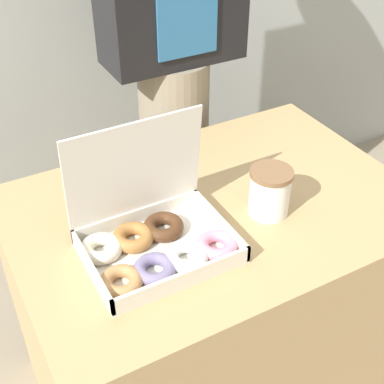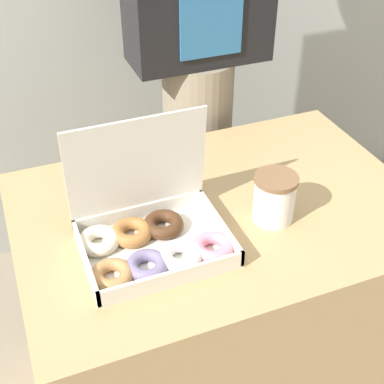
# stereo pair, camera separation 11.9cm
# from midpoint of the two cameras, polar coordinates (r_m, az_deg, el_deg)

# --- Properties ---
(ground_plane) EXTENTS (14.00, 14.00, 0.00)m
(ground_plane) POSITION_cam_midpoint_polar(r_m,az_deg,el_deg) (1.90, -0.10, -19.40)
(ground_plane) COLOR gray
(table) EXTENTS (1.01, 0.70, 0.74)m
(table) POSITION_cam_midpoint_polar(r_m,az_deg,el_deg) (1.60, -0.11, -11.95)
(table) COLOR tan
(table) RESTS_ON ground_plane
(donut_box) EXTENTS (0.36, 0.25, 0.29)m
(donut_box) POSITION_cam_midpoint_polar(r_m,az_deg,el_deg) (1.19, -7.09, -5.02)
(donut_box) COLOR silver
(donut_box) RESTS_ON table
(coffee_cup) EXTENTS (0.10, 0.10, 0.12)m
(coffee_cup) POSITION_cam_midpoint_polar(r_m,az_deg,el_deg) (1.29, 5.71, -0.06)
(coffee_cup) COLOR white
(coffee_cup) RESTS_ON table
(person_customer) EXTENTS (0.42, 0.24, 1.74)m
(person_customer) POSITION_cam_midpoint_polar(r_m,az_deg,el_deg) (1.70, -4.19, 15.61)
(person_customer) COLOR gray
(person_customer) RESTS_ON ground_plane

